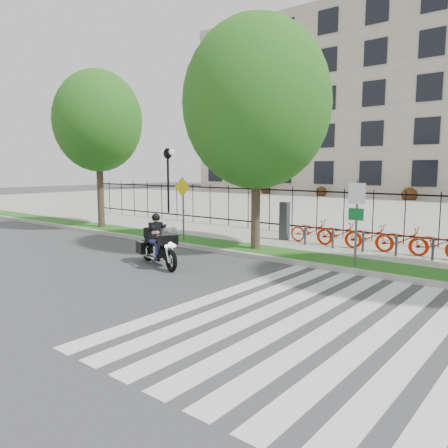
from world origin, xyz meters
The scene contains 14 objects.
ground centered at (0.00, 0.00, 0.00)m, with size 120.00×120.00×0.00m, color #3D3D3F.
curb centered at (0.00, 4.10, 0.07)m, with size 60.00×0.20×0.15m, color #A09F97.
grass_verge centered at (0.00, 4.95, 0.07)m, with size 60.00×1.50×0.15m, color #1A5515.
sidewalk centered at (0.00, 7.45, 0.07)m, with size 60.00×3.50×0.15m, color #9B9991.
plaza centered at (0.00, 25.00, 0.05)m, with size 80.00×34.00×0.10m, color #9B9991.
crosswalk_stripes centered at (4.83, 0.00, 0.01)m, with size 5.70×8.00×0.01m, color silver, non-canonical shape.
iron_fence centered at (0.00, 9.20, 1.15)m, with size 30.00×0.06×2.00m, color black, non-canonical shape.
lamp_post_left centered at (-12.00, 12.00, 3.21)m, with size 1.06×0.70×4.25m.
street_tree_0 centered at (-9.29, 4.95, 5.16)m, with size 4.13×4.13×7.40m.
street_tree_1 centered at (-0.20, 4.95, 5.15)m, with size 5.06×5.06×7.92m.
bike_share_station centered at (3.48, 7.20, 0.62)m, with size 7.75×0.85×1.50m.
sign_pole_regulatory centered at (3.61, 4.58, 1.74)m, with size 0.50×0.09×2.50m.
sign_pole_warning centered at (-3.40, 4.58, 1.74)m, with size 0.78×0.09×2.49m.
motorcycle_rider centered at (-1.29, 1.35, 0.64)m, with size 2.40×1.21×1.93m.
Camera 1 is at (8.55, -7.57, 2.98)m, focal length 35.00 mm.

